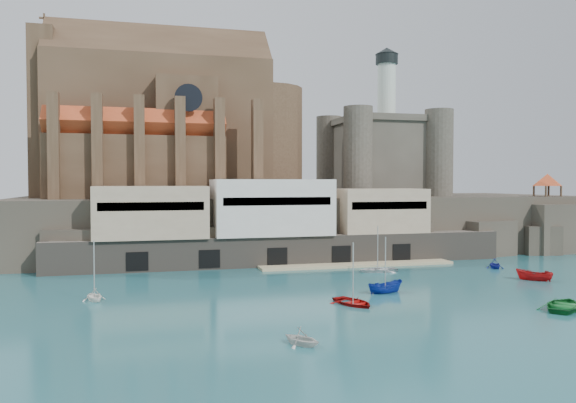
% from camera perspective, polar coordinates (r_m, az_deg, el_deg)
% --- Properties ---
extents(ground, '(300.00, 300.00, 0.00)m').
position_cam_1_polar(ground, '(68.50, 11.09, -8.65)').
color(ground, '#1B5159').
rests_on(ground, ground).
extents(promontory, '(100.00, 36.00, 10.00)m').
position_cam_1_polar(promontory, '(104.44, 1.61, -2.22)').
color(promontory, '#2C2621').
rests_on(promontory, ground).
extents(quay, '(70.00, 12.00, 13.05)m').
position_cam_1_polar(quay, '(86.12, -1.76, -2.36)').
color(quay, '#62594F').
rests_on(quay, ground).
extents(church, '(47.00, 25.93, 30.51)m').
position_cam_1_polar(church, '(103.08, -11.77, 7.26)').
color(church, '#443020').
rests_on(church, promontory).
extents(castle_keep, '(21.20, 21.20, 29.30)m').
position_cam_1_polar(castle_keep, '(111.51, 9.45, 4.90)').
color(castle_keep, '#413C33').
rests_on(castle_keep, promontory).
extents(rock_outcrop, '(14.50, 10.50, 8.70)m').
position_cam_1_polar(rock_outcrop, '(112.38, 24.84, -2.57)').
color(rock_outcrop, '#2C2621').
rests_on(rock_outcrop, ground).
extents(pavilion, '(6.40, 6.40, 5.40)m').
position_cam_1_polar(pavilion, '(112.17, 24.86, 1.87)').
color(pavilion, '#443020').
rests_on(pavilion, rock_outcrop).
extents(boat_0, '(3.95, 2.22, 5.31)m').
position_cam_1_polar(boat_0, '(59.04, 6.62, -10.35)').
color(boat_0, '#A30A08').
rests_on(boat_0, ground).
extents(boat_1, '(3.35, 3.06, 3.32)m').
position_cam_1_polar(boat_1, '(44.77, 1.38, -14.36)').
color(boat_1, silver).
rests_on(boat_1, ground).
extents(boat_2, '(2.00, 1.96, 4.49)m').
position_cam_1_polar(boat_2, '(65.49, 9.85, -9.13)').
color(boat_2, navy).
rests_on(boat_2, ground).
extents(boat_3, '(4.03, 4.45, 6.53)m').
position_cam_1_polar(boat_3, '(63.08, 26.29, -9.74)').
color(boat_3, '#156728').
rests_on(boat_3, ground).
extents(boat_4, '(3.31, 2.67, 3.33)m').
position_cam_1_polar(boat_4, '(63.83, -19.06, -9.51)').
color(boat_4, white).
rests_on(boat_4, ground).
extents(boat_5, '(2.41, 2.41, 4.46)m').
position_cam_1_polar(boat_5, '(79.10, 23.72, -7.34)').
color(boat_5, '#AC1012').
rests_on(boat_5, ground).
extents(boat_6, '(1.31, 4.06, 5.63)m').
position_cam_1_polar(boat_6, '(80.46, 9.09, -7.04)').
color(boat_6, silver).
rests_on(boat_6, ground).
extents(boat_7, '(3.34, 2.72, 3.35)m').
position_cam_1_polar(boat_7, '(87.96, 20.26, -6.37)').
color(boat_7, navy).
rests_on(boat_7, ground).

